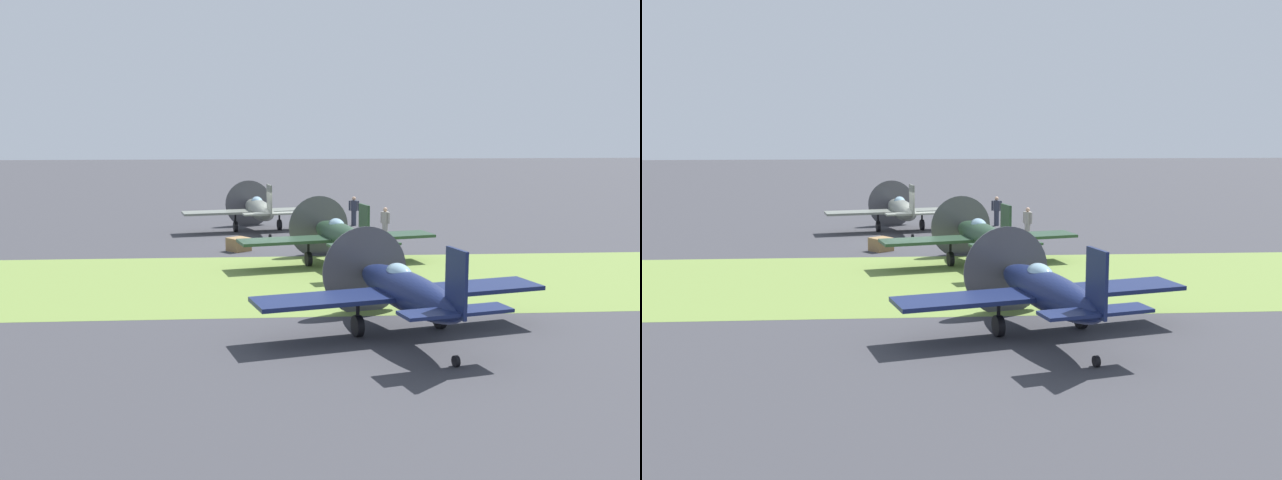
% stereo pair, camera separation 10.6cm
% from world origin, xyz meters
% --- Properties ---
extents(ground_plane, '(160.00, 160.00, 0.00)m').
position_xyz_m(ground_plane, '(0.00, 0.00, 0.00)').
color(ground_plane, '#38383D').
extents(grass_verge, '(120.00, 11.00, 0.01)m').
position_xyz_m(grass_verge, '(0.00, -10.57, 0.00)').
color(grass_verge, olive).
rests_on(grass_verge, ground).
extents(airplane_lead, '(8.50, 6.79, 3.01)m').
position_xyz_m(airplane_lead, '(-0.55, 2.97, 1.26)').
color(airplane_lead, slate).
rests_on(airplane_lead, ground).
extents(airplane_wingman, '(8.78, 7.03, 3.11)m').
position_xyz_m(airplane_wingman, '(3.00, -7.41, 1.30)').
color(airplane_wingman, '#233D28').
rests_on(airplane_wingman, ground).
extents(airplane_trail, '(9.02, 7.23, 3.20)m').
position_xyz_m(airplane_trail, '(3.86, -18.32, 1.34)').
color(airplane_trail, '#141E47').
rests_on(airplane_trail, ground).
extents(ground_crew_chief, '(0.61, 0.38, 1.73)m').
position_xyz_m(ground_crew_chief, '(5.07, 5.03, 0.91)').
color(ground_crew_chief, '#2D3342').
rests_on(ground_crew_chief, ground).
extents(ground_crew_mechanic, '(0.43, 0.52, 1.73)m').
position_xyz_m(ground_crew_mechanic, '(6.06, -0.62, 0.91)').
color(ground_crew_mechanic, '#9E998E').
rests_on(ground_crew_mechanic, ground).
extents(supply_crate, '(1.26, 1.26, 0.64)m').
position_xyz_m(supply_crate, '(-1.47, -3.35, 0.32)').
color(supply_crate, olive).
rests_on(supply_crate, ground).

